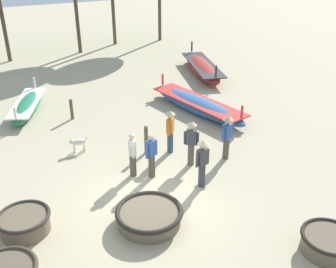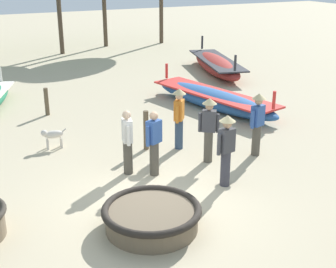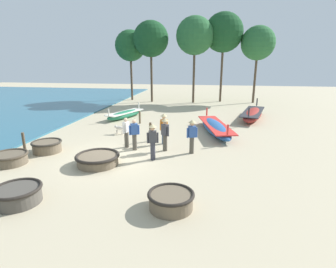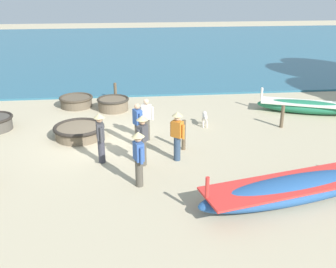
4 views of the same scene
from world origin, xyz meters
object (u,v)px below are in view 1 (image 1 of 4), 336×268
long_boat_red_hull (198,105)px  fisherman_crouching (191,140)px  fisherman_by_coracle (227,135)px  mooring_post_inland (72,109)px  fisherman_hauling (152,155)px  coracle_front_left (24,222)px  coracle_far_left (329,242)px  fisherman_standing_right (170,129)px  long_boat_white_hull (27,106)px  long_boat_green_hull (202,68)px  fisherman_with_hat (202,160)px  fisherman_standing_left (132,154)px  dog (78,143)px  mooring_post_mid_beach (146,140)px  coracle_beside_post (149,216)px

long_boat_red_hull → fisherman_crouching: fisherman_crouching is taller
long_boat_red_hull → fisherman_by_coracle: fisherman_by_coracle is taller
mooring_post_inland → fisherman_by_coracle: bearing=-54.5°
fisherman_by_coracle → fisherman_hauling: (-2.88, 0.06, -0.12)m
coracle_front_left → fisherman_hauling: 4.34m
coracle_far_left → fisherman_standing_right: (-1.32, 6.37, 0.67)m
long_boat_red_hull → long_boat_white_hull: (-6.98, 3.36, -0.03)m
long_boat_green_hull → fisherman_standing_right: size_ratio=3.42×
long_boat_red_hull → fisherman_by_coracle: 4.32m
fisherman_with_hat → fisherman_standing_right: 2.44m
fisherman_standing_left → fisherman_hauling: bearing=-32.9°
dog → mooring_post_mid_beach: size_ratio=0.63×
coracle_beside_post → long_boat_green_hull: (8.05, 10.79, 0.11)m
long_boat_red_hull → fisherman_crouching: bearing=-122.9°
fisherman_crouching → dog: 4.28m
long_boat_green_hull → mooring_post_inland: long_boat_green_hull is taller
coracle_far_left → fisherman_hauling: bearing=116.9°
fisherman_crouching → coracle_front_left: bearing=-169.3°
fisherman_hauling → mooring_post_mid_beach: (0.47, 1.56, -0.30)m
fisherman_crouching → mooring_post_inland: 6.33m
coracle_beside_post → long_boat_green_hull: long_boat_green_hull is taller
coracle_beside_post → mooring_post_inland: bearing=91.7°
coracle_front_left → long_boat_green_hull: bearing=40.6°
coracle_beside_post → fisherman_standing_left: (0.51, 2.50, 0.58)m
long_boat_white_hull → mooring_post_mid_beach: size_ratio=3.79×
fisherman_standing_left → dog: (-1.25, 2.40, -0.46)m
coracle_far_left → fisherman_hauling: size_ratio=0.92×
coracle_far_left → mooring_post_mid_beach: 7.04m
coracle_far_left → fisherman_by_coracle: bearing=87.0°
coracle_far_left → fisherman_standing_right: bearing=101.7°
long_boat_red_hull → fisherman_standing_right: size_ratio=3.42×
coracle_beside_post → dog: (-0.74, 4.90, 0.11)m
fisherman_with_hat → coracle_beside_post: bearing=-157.0°
coracle_beside_post → fisherman_hauling: size_ratio=1.21×
fisherman_hauling → dog: 3.30m
coracle_far_left → long_boat_green_hull: 14.46m
fisherman_hauling → fisherman_standing_left: bearing=147.1°
long_boat_red_hull → fisherman_hauling: fisherman_hauling is taller
fisherman_by_coracle → fisherman_standing_left: (-3.41, 0.41, -0.12)m
coracle_beside_post → coracle_front_left: 3.37m
coracle_beside_post → long_boat_white_hull: size_ratio=0.46×
coracle_far_left → fisherman_standing_right: 6.54m
fisherman_standing_right → long_boat_red_hull: bearing=45.2°
fisherman_standing_left → fisherman_crouching: size_ratio=0.94×
fisherman_with_hat → long_boat_green_hull: bearing=59.4°
fisherman_standing_left → long_boat_red_hull: bearing=38.7°
long_boat_red_hull → fisherman_with_hat: fisherman_with_hat is taller
fisherman_standing_right → fisherman_hauling: bearing=-136.3°
coracle_far_left → long_boat_red_hull: size_ratio=0.25×
fisherman_standing_right → fisherman_crouching: bearing=-77.4°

